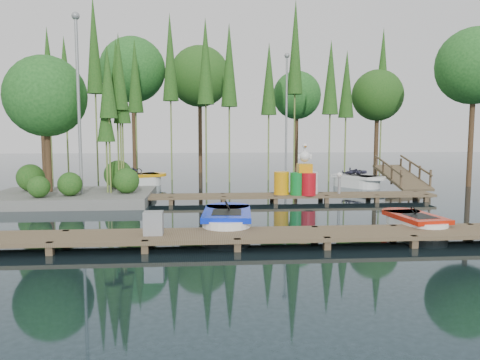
{
  "coord_description": "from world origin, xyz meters",
  "views": [
    {
      "loc": [
        -0.77,
        -15.88,
        2.83
      ],
      "look_at": [
        0.5,
        0.5,
        1.1
      ],
      "focal_mm": 35.0,
      "sensor_mm": 36.0,
      "label": 1
    }
  ],
  "objects": [
    {
      "name": "lamp_rear",
      "position": [
        4.0,
        11.0,
        4.26
      ],
      "size": [
        0.3,
        0.3,
        7.25
      ],
      "color": "gray",
      "rests_on": "ground"
    },
    {
      "name": "lamp_island",
      "position": [
        -5.5,
        2.5,
        4.26
      ],
      "size": [
        0.3,
        0.3,
        7.25
      ],
      "color": "gray",
      "rests_on": "ground"
    },
    {
      "name": "tree_screen",
      "position": [
        -2.04,
        10.6,
        6.12
      ],
      "size": [
        34.42,
        18.53,
        10.31
      ],
      "color": "#47311E",
      "rests_on": "ground"
    },
    {
      "name": "boat_white_far",
      "position": [
        6.96,
        7.08,
        0.3
      ],
      "size": [
        2.7,
        3.1,
        1.36
      ],
      "rotation": [
        0.0,
        0.0,
        -0.27
      ],
      "color": "white",
      "rests_on": "ground"
    },
    {
      "name": "boat_yellow_far",
      "position": [
        -4.23,
        8.55,
        0.31
      ],
      "size": [
        3.18,
        2.36,
        1.45
      ],
      "rotation": [
        0.0,
        0.0,
        0.06
      ],
      "color": "white",
      "rests_on": "ground"
    },
    {
      "name": "island",
      "position": [
        -6.3,
        3.29,
        3.18
      ],
      "size": [
        6.2,
        4.2,
        6.75
      ],
      "color": "slate",
      "rests_on": "ground"
    },
    {
      "name": "boat_red",
      "position": [
        5.11,
        -3.43,
        0.23
      ],
      "size": [
        1.38,
        2.5,
        0.8
      ],
      "rotation": [
        0.0,
        0.0,
        0.14
      ],
      "color": "white",
      "rests_on": "ground"
    },
    {
      "name": "far_dock",
      "position": [
        1.0,
        2.5,
        0.23
      ],
      "size": [
        15.0,
        1.2,
        0.5
      ],
      "color": "brown",
      "rests_on": "ground"
    },
    {
      "name": "boat_blue",
      "position": [
        -0.13,
        -2.97,
        0.28
      ],
      "size": [
        1.52,
        2.97,
        0.97
      ],
      "rotation": [
        0.0,
        0.0,
        -0.08
      ],
      "color": "white",
      "rests_on": "ground"
    },
    {
      "name": "ground_plane",
      "position": [
        0.0,
        0.0,
        0.0
      ],
      "size": [
        90.0,
        90.0,
        0.0
      ],
      "primitive_type": "plane",
      "color": "#1D2F37"
    },
    {
      "name": "utility_cabinet",
      "position": [
        -2.01,
        -4.5,
        0.58
      ],
      "size": [
        0.47,
        0.39,
        0.57
      ],
      "primitive_type": "cube",
      "color": "gray",
      "rests_on": "near_dock"
    },
    {
      "name": "ramp",
      "position": [
        9.0,
        6.5,
        0.59
      ],
      "size": [
        1.5,
        3.94,
        1.49
      ],
      "color": "brown",
      "rests_on": "ground"
    },
    {
      "name": "near_dock",
      "position": [
        0.0,
        -4.5,
        0.23
      ],
      "size": [
        18.0,
        1.5,
        0.5
      ],
      "color": "brown",
      "rests_on": "ground"
    },
    {
      "name": "yellow_barrel",
      "position": [
        2.32,
        2.5,
        0.75
      ],
      "size": [
        0.6,
        0.6,
        0.91
      ],
      "primitive_type": "cylinder",
      "color": "orange",
      "rests_on": "far_dock"
    },
    {
      "name": "drum_cluster",
      "position": [
        3.25,
        2.35,
        0.9
      ],
      "size": [
        1.18,
        1.08,
        2.03
      ],
      "color": "#0D7D2A",
      "rests_on": "far_dock"
    },
    {
      "name": "seagull_post",
      "position": [
        4.68,
        2.5,
        0.88
      ],
      "size": [
        0.54,
        0.29,
        0.87
      ],
      "color": "gray",
      "rests_on": "far_dock"
    }
  ]
}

